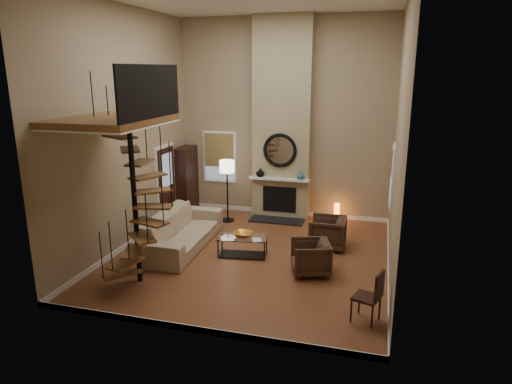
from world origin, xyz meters
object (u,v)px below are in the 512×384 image
(armchair_far, at_px, (314,257))
(armchair_near, at_px, (331,233))
(sofa, at_px, (181,230))
(side_chair, at_px, (372,294))
(hutch, at_px, (186,180))
(floor_lamp, at_px, (227,171))
(accent_lamp, at_px, (337,213))
(coffee_table, at_px, (243,244))

(armchair_far, bearing_deg, armchair_near, 156.43)
(sofa, xyz_separation_m, armchair_near, (3.45, 0.88, -0.04))
(side_chair, bearing_deg, hutch, 137.87)
(floor_lamp, bearing_deg, hutch, 159.68)
(accent_lamp, height_order, side_chair, side_chair)
(coffee_table, xyz_separation_m, accent_lamp, (1.80, 2.99, -0.03))
(hutch, bearing_deg, coffee_table, -47.18)
(sofa, bearing_deg, hutch, 18.80)
(armchair_far, relative_size, floor_lamp, 0.45)
(floor_lamp, relative_size, side_chair, 1.86)
(armchair_near, distance_m, armchair_far, 1.54)
(armchair_far, bearing_deg, accent_lamp, 160.79)
(side_chair, bearing_deg, sofa, 152.60)
(armchair_far, distance_m, accent_lamp, 3.48)
(armchair_near, bearing_deg, floor_lamp, -112.88)
(armchair_far, relative_size, side_chair, 0.84)
(armchair_near, xyz_separation_m, armchair_far, (-0.17, -1.54, 0.00))
(armchair_near, distance_m, floor_lamp, 3.40)
(accent_lamp, bearing_deg, armchair_near, -88.38)
(armchair_far, distance_m, coffee_table, 1.76)
(hutch, height_order, floor_lamp, hutch)
(side_chair, bearing_deg, armchair_near, 107.82)
(sofa, bearing_deg, coffee_table, -97.93)
(sofa, height_order, armchair_near, sofa)
(coffee_table, relative_size, side_chair, 1.29)
(sofa, relative_size, armchair_near, 3.50)
(armchair_far, bearing_deg, side_chair, 18.31)
(accent_lamp, relative_size, side_chair, 0.58)
(hutch, bearing_deg, armchair_far, -37.55)
(floor_lamp, distance_m, accent_lamp, 3.24)
(armchair_near, height_order, coffee_table, armchair_near)
(coffee_table, bearing_deg, armchair_near, 29.28)
(sofa, relative_size, accent_lamp, 5.49)
(armchair_far, distance_m, floor_lamp, 4.08)
(coffee_table, height_order, side_chair, side_chair)
(coffee_table, bearing_deg, side_chair, -36.78)
(hutch, relative_size, coffee_table, 1.64)
(coffee_table, height_order, floor_lamp, floor_lamp)
(hutch, height_order, coffee_table, hutch)
(floor_lamp, height_order, accent_lamp, floor_lamp)
(floor_lamp, bearing_deg, sofa, -102.38)
(hutch, distance_m, coffee_table, 3.88)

